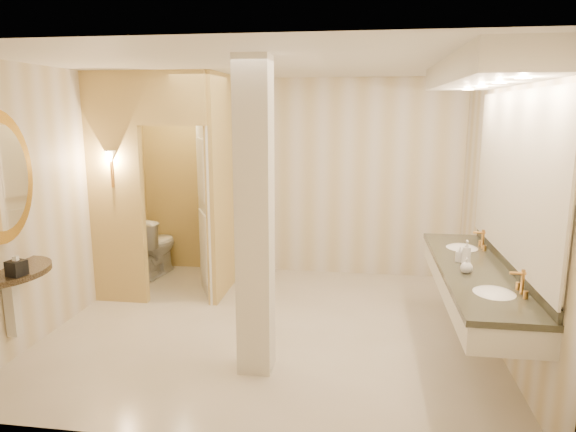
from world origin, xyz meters
name	(u,v)px	position (x,y,z in m)	size (l,w,h in m)	color
floor	(272,327)	(0.00, 0.00, 0.00)	(4.50, 4.50, 0.00)	beige
ceiling	(270,64)	(0.00, 0.00, 2.70)	(4.50, 4.50, 0.00)	silver
wall_back	(296,177)	(0.00, 2.00, 1.35)	(4.50, 0.02, 2.70)	beige
wall_front	(216,256)	(0.00, -2.00, 1.35)	(4.50, 0.02, 2.70)	beige
wall_left	(66,197)	(-2.25, 0.00, 1.35)	(0.02, 4.00, 2.70)	beige
wall_right	(503,208)	(2.25, 0.00, 1.35)	(0.02, 4.00, 2.70)	beige
toilet_closet	(195,183)	(-1.12, 0.97, 1.39)	(1.50, 1.55, 2.70)	tan
wall_sconce	(111,158)	(-1.93, 0.43, 1.73)	(0.14, 0.14, 0.42)	#C78B3F
vanity	(486,184)	(1.98, -0.40, 1.63)	(0.75, 2.70, 2.09)	beige
console_shelf	(0,219)	(-2.21, -1.08, 1.34)	(0.90, 0.90, 1.90)	black
pillar	(255,221)	(0.02, -0.90, 1.35)	(0.29, 0.29, 2.70)	beige
tissue_box	(17,268)	(-1.99, -1.23, 0.94)	(0.13, 0.13, 0.13)	black
toilet	(154,245)	(-1.95, 1.54, 0.42)	(0.47, 0.82, 0.83)	white
soap_bottle_a	(460,254)	(1.83, -0.24, 0.95)	(0.07, 0.07, 0.15)	beige
soap_bottle_b	(467,265)	(1.83, -0.59, 0.94)	(0.10, 0.10, 0.13)	silver
soap_bottle_c	(467,252)	(1.87, -0.33, 0.99)	(0.09, 0.09, 0.23)	#C6B28C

